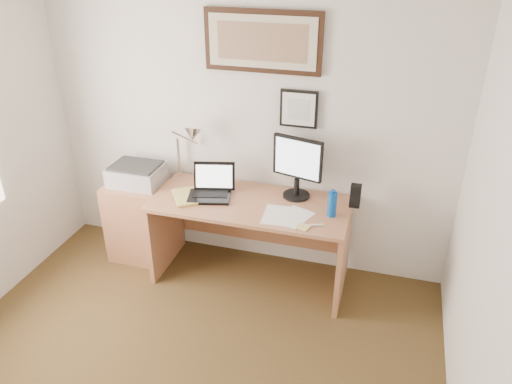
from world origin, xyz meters
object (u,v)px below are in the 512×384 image
at_px(water_bottle, 332,204).
at_px(desk, 253,222).
at_px(side_cabinet, 139,221).
at_px(laptop, 211,189).
at_px(lcd_monitor, 297,165).
at_px(book, 175,198).
at_px(printer, 137,174).

distance_m(water_bottle, desk, 0.75).
xyz_separation_m(side_cabinet, laptop, (0.73, -0.03, 0.44)).
bearing_deg(desk, lcd_monitor, 17.27).
distance_m(desk, laptop, 0.45).
bearing_deg(desk, book, -159.83).
distance_m(side_cabinet, water_bottle, 1.80).
bearing_deg(side_cabinet, desk, 1.89).
height_order(water_bottle, lcd_monitor, lcd_monitor).
bearing_deg(printer, desk, -0.02).
bearing_deg(water_bottle, book, -175.39).
distance_m(laptop, printer, 0.72).
height_order(book, desk, book).
height_order(water_bottle, printer, water_bottle).
distance_m(side_cabinet, book, 0.64).
relative_size(side_cabinet, printer, 1.66).
height_order(book, lcd_monitor, lcd_monitor).
bearing_deg(book, side_cabinet, 158.43).
relative_size(desk, printer, 3.64).
distance_m(book, desk, 0.69).
bearing_deg(water_bottle, lcd_monitor, 145.44).
bearing_deg(desk, laptop, -168.47).
relative_size(book, desk, 0.19).
relative_size(lcd_monitor, printer, 1.18).
height_order(side_cabinet, printer, printer).
bearing_deg(lcd_monitor, book, -160.86).
xyz_separation_m(book, laptop, (0.26, 0.15, 0.05)).
relative_size(desk, lcd_monitor, 3.08).
relative_size(side_cabinet, laptop, 1.88).
bearing_deg(laptop, desk, 11.53).
bearing_deg(laptop, printer, 174.44).
height_order(water_bottle, laptop, laptop).
height_order(laptop, lcd_monitor, lcd_monitor).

